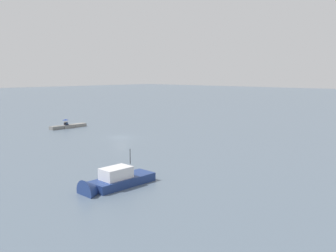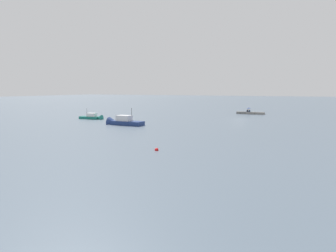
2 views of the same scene
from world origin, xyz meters
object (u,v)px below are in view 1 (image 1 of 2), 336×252
person_seated_blue_left (67,124)px  person_seated_dark_right (65,124)px  umbrella_open_navy (66,120)px  motorboat_navy_mid (112,183)px

person_seated_blue_left → person_seated_dark_right: bearing=17.7°
umbrella_open_navy → person_seated_dark_right: bearing=36.1°
person_seated_dark_right → umbrella_open_navy: umbrella_open_navy is taller
umbrella_open_navy → person_seated_blue_left: bearing=159.8°
umbrella_open_navy → motorboat_navy_mid: (18.80, 38.45, -1.31)m
motorboat_navy_mid → person_seated_blue_left: bearing=-25.3°
person_seated_dark_right → motorboat_navy_mid: bearing=70.6°
person_seated_dark_right → person_seated_blue_left: bearing=-162.3°
umbrella_open_navy → motorboat_navy_mid: 42.82m
person_seated_dark_right → umbrella_open_navy: (-0.29, -0.21, 0.86)m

